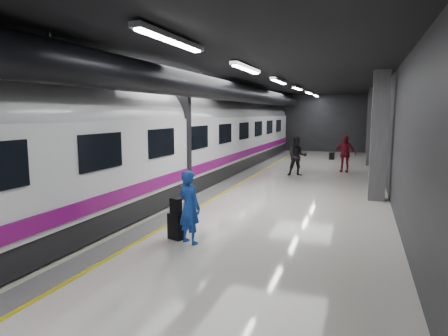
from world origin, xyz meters
The scene contains 9 objects.
ground centered at (0.00, 0.00, 0.00)m, with size 40.00×40.00×0.00m, color silver.
platform_hall centered at (-0.29, 0.96, 3.54)m, with size 10.02×40.02×4.51m.
train centered at (-3.25, 0.00, 2.07)m, with size 3.05×38.00×4.05m.
traveler_main centered at (0.25, -4.54, 0.87)m, with size 0.63×0.42×1.74m, color blue.
suitcase_main centered at (-0.18, -4.36, 0.32)m, with size 0.39×0.24×0.63m, color black.
shoulder_bag centered at (-0.18, -4.37, 0.82)m, with size 0.28×0.15×0.38m, color black.
traveler_far_a centered at (1.04, 6.59, 0.96)m, with size 0.93×0.73×1.92m, color black.
traveler_far_b centered at (3.18, 8.73, 0.95)m, with size 1.12×0.46×1.91m, color maroon.
suitcase_far centered at (2.15, 14.28, 0.23)m, with size 0.31×0.20×0.46m, color black.
Camera 1 is at (3.99, -12.87, 3.04)m, focal length 32.00 mm.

